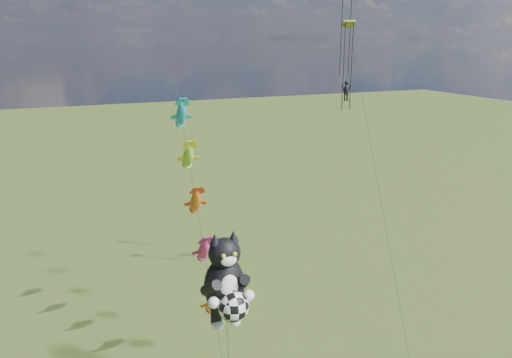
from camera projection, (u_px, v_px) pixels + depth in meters
name	position (u px, v px, depth m)	size (l,w,h in m)	color
cat_kite_rig	(226.00, 283.00, 25.38)	(2.51, 4.18, 12.16)	brown
fish_windsock_rig	(196.00, 202.00, 33.86)	(1.67, 15.93, 19.10)	brown
parafoil_rig	(348.00, 75.00, 42.90)	(4.94, 17.16, 25.69)	brown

